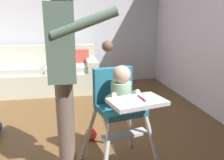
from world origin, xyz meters
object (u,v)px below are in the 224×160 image
couch (46,74)px  high_chair (120,99)px  adult_standing (64,73)px  toy_ball_second (92,134)px

couch → high_chair: size_ratio=2.04×
high_chair → adult_standing: (-0.45, 0.01, 0.25)m
high_chair → toy_ball_second: size_ratio=6.86×
high_chair → adult_standing: adult_standing is taller
adult_standing → toy_ball_second: bearing=66.7°
high_chair → toy_ball_second: (-0.20, 0.57, -0.60)m
adult_standing → high_chair: bearing=-0.5°
high_chair → adult_standing: size_ratio=0.60×
couch → high_chair: (0.90, -2.63, 0.34)m
high_chair → toy_ball_second: 0.86m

